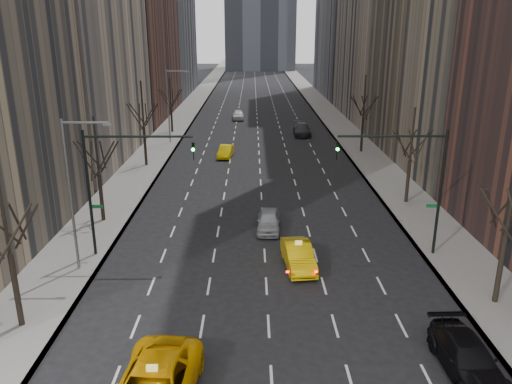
{
  "coord_description": "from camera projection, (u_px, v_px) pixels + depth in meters",
  "views": [
    {
      "loc": [
        -0.77,
        -17.1,
        13.79
      ],
      "look_at": [
        -0.54,
        14.38,
        3.5
      ],
      "focal_mm": 35.0,
      "sensor_mm": 36.0,
      "label": 1
    }
  ],
  "objects": [
    {
      "name": "far_suv_grey",
      "position": [
        302.0,
        129.0,
        68.02
      ],
      "size": [
        2.37,
        5.59,
        1.61
      ],
      "primitive_type": "imported",
      "rotation": [
        0.0,
        0.0,
        -0.02
      ],
      "color": "#303035",
      "rests_on": "ground"
    },
    {
      "name": "tree_lw_a",
      "position": [
        10.0,
        254.0,
        23.06
      ],
      "size": [
        3.36,
        3.5,
        8.28
      ],
      "color": "black",
      "rests_on": "ground"
    },
    {
      "name": "streetlight_near",
      "position": [
        75.0,
        181.0,
        28.23
      ],
      "size": [
        2.83,
        0.22,
        9.0
      ],
      "color": "slate",
      "rests_on": "ground"
    },
    {
      "name": "streetlight_far",
      "position": [
        171.0,
        99.0,
        61.5
      ],
      "size": [
        2.83,
        0.22,
        9.0
      ],
      "color": "slate",
      "rests_on": "ground"
    },
    {
      "name": "tree_lw_d",
      "position": [
        171.0,
        107.0,
        68.78
      ],
      "size": [
        3.36,
        3.5,
        7.36
      ],
      "color": "black",
      "rests_on": "ground"
    },
    {
      "name": "ground",
      "position": [
        272.0,
        381.0,
        20.55
      ],
      "size": [
        400.0,
        400.0,
        0.0
      ],
      "primitive_type": "plane",
      "color": "black",
      "rests_on": "ground"
    },
    {
      "name": "traffic_mast_right",
      "position": [
        415.0,
        173.0,
        30.31
      ],
      "size": [
        6.69,
        0.39,
        8.0
      ],
      "color": "black",
      "rests_on": "ground"
    },
    {
      "name": "tree_rw_a",
      "position": [
        506.0,
        236.0,
        25.13
      ],
      "size": [
        3.36,
        3.5,
        8.28
      ],
      "color": "black",
      "rests_on": "ground"
    },
    {
      "name": "far_car_white",
      "position": [
        238.0,
        115.0,
        79.88
      ],
      "size": [
        1.94,
        4.5,
        1.51
      ],
      "primitive_type": "imported",
      "rotation": [
        0.0,
        0.0,
        0.03
      ],
      "color": "silver",
      "rests_on": "ground"
    },
    {
      "name": "sidewalk_right",
      "position": [
        327.0,
        112.0,
        87.14
      ],
      "size": [
        4.5,
        320.0,
        0.15
      ],
      "primitive_type": "cube",
      "color": "slate",
      "rests_on": "ground"
    },
    {
      "name": "silver_sedan_ahead",
      "position": [
        269.0,
        221.0,
        35.8
      ],
      "size": [
        1.85,
        4.19,
        1.4
      ],
      "primitive_type": "imported",
      "rotation": [
        0.0,
        0.0,
        -0.05
      ],
      "color": "gray",
      "rests_on": "ground"
    },
    {
      "name": "tree_rw_b",
      "position": [
        410.0,
        160.0,
        40.39
      ],
      "size": [
        3.36,
        3.5,
        7.82
      ],
      "color": "black",
      "rests_on": "ground"
    },
    {
      "name": "far_taxi",
      "position": [
        226.0,
        151.0,
        56.34
      ],
      "size": [
        1.84,
        4.15,
        1.32
      ],
      "primitive_type": "imported",
      "rotation": [
        0.0,
        0.0,
        -0.11
      ],
      "color": "yellow",
      "rests_on": "ground"
    },
    {
      "name": "tree_rw_c",
      "position": [
        363.0,
        118.0,
        57.4
      ],
      "size": [
        3.36,
        3.5,
        8.74
      ],
      "color": "black",
      "rests_on": "ground"
    },
    {
      "name": "parked_suv_black",
      "position": [
        467.0,
        358.0,
        20.84
      ],
      "size": [
        2.17,
        5.08,
        1.46
      ],
      "primitive_type": "imported",
      "rotation": [
        0.0,
        0.0,
        0.03
      ],
      "color": "black",
      "rests_on": "ground"
    },
    {
      "name": "sidewalk_left",
      "position": [
        187.0,
        112.0,
        86.97
      ],
      "size": [
        4.5,
        320.0,
        0.15
      ],
      "primitive_type": "cube",
      "color": "slate",
      "rests_on": "ground"
    },
    {
      "name": "traffic_mast_left",
      "position": [
        115.0,
        173.0,
        30.18
      ],
      "size": [
        6.69,
        0.39,
        8.0
      ],
      "color": "black",
      "rests_on": "ground"
    },
    {
      "name": "taxi_sedan",
      "position": [
        298.0,
        256.0,
        30.19
      ],
      "size": [
        2.0,
        4.65,
        1.49
      ],
      "primitive_type": "imported",
      "rotation": [
        0.0,
        0.0,
        0.1
      ],
      "color": "#DFB104",
      "rests_on": "ground"
    },
    {
      "name": "tree_lw_c",
      "position": [
        144.0,
        128.0,
        51.53
      ],
      "size": [
        3.36,
        3.5,
        8.74
      ],
      "color": "black",
      "rests_on": "ground"
    },
    {
      "name": "tree_lw_b",
      "position": [
        99.0,
        174.0,
        36.42
      ],
      "size": [
        3.36,
        3.5,
        7.82
      ],
      "color": "black",
      "rests_on": "ground"
    }
  ]
}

